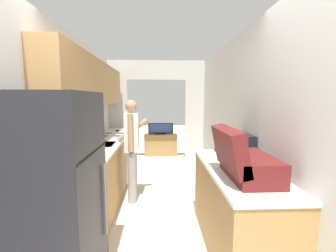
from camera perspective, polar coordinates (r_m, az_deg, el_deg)
wall_left at (r=3.32m, az=-22.89°, el=4.52°), size 0.38×6.71×2.50m
wall_right at (r=2.95m, az=20.30°, el=-0.44°), size 0.06×6.71×2.50m
wall_far_with_doorway at (r=5.49m, az=-2.92°, el=5.07°), size 2.71×0.06×2.50m
counter_left at (r=3.79m, az=-16.38°, el=-10.96°), size 0.62×3.19×0.91m
counter_right at (r=2.62m, az=16.83°, el=-19.52°), size 0.62×1.61×0.91m
refrigerator at (r=2.07m, az=-27.74°, el=-16.00°), size 0.73×0.75×1.66m
range_oven at (r=4.58m, az=-13.73°, el=-7.67°), size 0.66×0.73×1.05m
person at (r=3.54m, az=-9.12°, el=-5.49°), size 0.51×0.37×1.59m
suitcase at (r=2.11m, az=18.46°, el=-8.26°), size 0.47×0.65×0.46m
microwave at (r=2.88m, az=16.28°, el=-4.53°), size 0.35×0.52×0.28m
tv_cabinet at (r=6.42m, az=-1.86°, el=-4.67°), size 0.91×0.42×0.60m
television at (r=6.30m, az=-1.87°, el=-0.68°), size 0.70×0.16×0.32m
knife at (r=4.95m, az=-12.62°, el=-1.14°), size 0.17×0.29×0.02m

